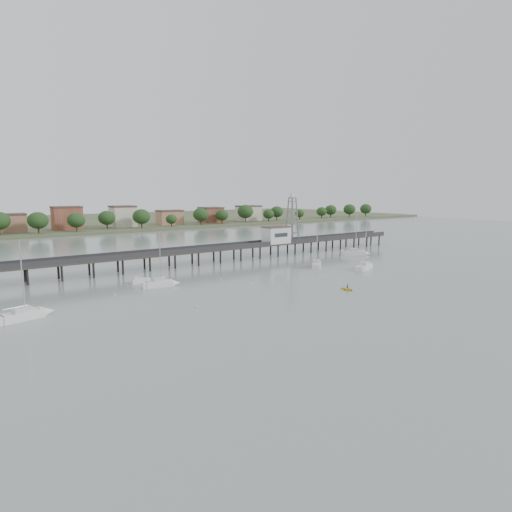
{
  "coord_description": "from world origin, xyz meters",
  "views": [
    {
      "loc": [
        -58.04,
        -44.48,
        20.27
      ],
      "look_at": [
        4.26,
        42.0,
        4.0
      ],
      "focal_mm": 30.0,
      "sensor_mm": 36.0,
      "label": 1
    }
  ],
  "objects": [
    {
      "name": "dinghy_occupant",
      "position": [
        7.66,
        14.41,
        0.0
      ],
      "size": [
        0.57,
        1.03,
        0.23
      ],
      "primitive_type": "imported",
      "rotation": [
        0.0,
        0.0,
        2.91
      ],
      "color": "black",
      "rests_on": "ground"
    },
    {
      "name": "mooring_buoys",
      "position": [
        1.38,
        32.5,
        0.08
      ],
      "size": [
        76.36,
        26.73,
        0.39
      ],
      "color": "beige",
      "rests_on": "ground"
    },
    {
      "name": "white_tender",
      "position": [
        -24.49,
        46.2,
        0.48
      ],
      "size": [
        4.1,
        1.88,
        1.56
      ],
      "rotation": [
        0.0,
        0.0,
        -0.05
      ],
      "color": "white",
      "rests_on": "ground"
    },
    {
      "name": "lattice_tower",
      "position": [
        31.5,
        60.0,
        11.1
      ],
      "size": [
        3.2,
        3.2,
        15.5
      ],
      "color": "slate",
      "rests_on": "ground"
    },
    {
      "name": "pier_building",
      "position": [
        25.0,
        60.0,
        6.67
      ],
      "size": [
        8.4,
        5.4,
        5.3
      ],
      "color": "silver",
      "rests_on": "ground"
    },
    {
      "name": "sailboat_b",
      "position": [
        -21.62,
        39.74,
        0.65
      ],
      "size": [
        7.67,
        3.44,
        12.31
      ],
      "rotation": [
        0.0,
        0.0,
        -0.18
      ],
      "color": "white",
      "rests_on": "ground"
    },
    {
      "name": "sailboat_d",
      "position": [
        30.11,
        28.36,
        0.64
      ],
      "size": [
        8.84,
        5.4,
        14.05
      ],
      "rotation": [
        0.0,
        0.0,
        0.37
      ],
      "color": "white",
      "rests_on": "ground"
    },
    {
      "name": "sailboat_e",
      "position": [
        47.5,
        46.03,
        0.64
      ],
      "size": [
        8.06,
        7.26,
        13.9
      ],
      "rotation": [
        0.0,
        0.0,
        -0.69
      ],
      "color": "white",
      "rests_on": "ground"
    },
    {
      "name": "sailboat_a",
      "position": [
        -48.53,
        30.78,
        0.64
      ],
      "size": [
        8.51,
        4.38,
        13.51
      ],
      "rotation": [
        0.0,
        0.0,
        0.26
      ],
      "color": "white",
      "rests_on": "ground"
    },
    {
      "name": "pier",
      "position": [
        0.0,
        60.0,
        3.79
      ],
      "size": [
        150.0,
        5.0,
        5.5
      ],
      "color": "#2D2823",
      "rests_on": "ground"
    },
    {
      "name": "far_shore",
      "position": [
        0.36,
        239.58,
        0.95
      ],
      "size": [
        500.0,
        170.0,
        10.4
      ],
      "color": "#475133",
      "rests_on": "ground"
    },
    {
      "name": "yellow_dinghy",
      "position": [
        7.66,
        14.41,
        0.0
      ],
      "size": [
        1.95,
        0.82,
        2.64
      ],
      "primitive_type": "imported",
      "rotation": [
        0.0,
        0.0,
        0.15
      ],
      "color": "yellow",
      "rests_on": "ground"
    },
    {
      "name": "sailboat_c",
      "position": [
        21.63,
        38.0,
        0.65
      ],
      "size": [
        6.53,
        6.17,
        11.63
      ],
      "rotation": [
        0.0,
        0.0,
        0.73
      ],
      "color": "white",
      "rests_on": "ground"
    },
    {
      "name": "ground_plane",
      "position": [
        0.0,
        0.0,
        0.0
      ],
      "size": [
        500.0,
        500.0,
        0.0
      ],
      "primitive_type": "plane",
      "color": "slate",
      "rests_on": "ground"
    }
  ]
}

